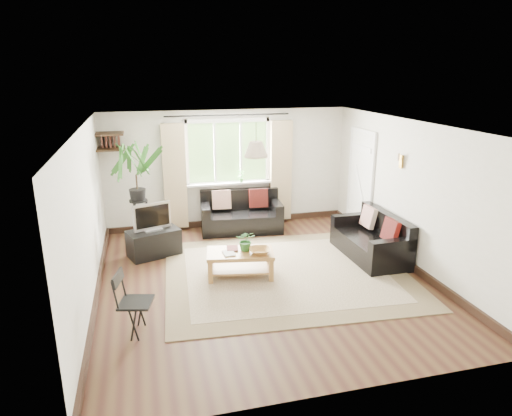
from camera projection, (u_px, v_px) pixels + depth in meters
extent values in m
plane|color=black|center=(262.00, 279.00, 7.19)|extent=(5.50, 5.50, 0.00)
plane|color=white|center=(263.00, 125.00, 6.49)|extent=(5.50, 5.50, 0.00)
cube|color=beige|center=(228.00, 169.00, 9.39)|extent=(5.00, 0.02, 2.40)
cube|color=beige|center=(338.00, 287.00, 4.29)|extent=(5.00, 0.02, 2.40)
cube|color=beige|center=(87.00, 219.00, 6.25)|extent=(0.02, 5.50, 2.40)
cube|color=beige|center=(410.00, 195.00, 7.43)|extent=(0.02, 5.50, 2.40)
cube|color=#C5B599|center=(286.00, 273.00, 7.38)|extent=(4.05, 3.54, 0.02)
cube|color=silver|center=(360.00, 183.00, 9.06)|extent=(0.06, 0.96, 2.06)
imported|color=#296026|center=(246.00, 240.00, 7.15)|extent=(0.36, 0.33, 0.33)
imported|color=#A17137|center=(260.00, 251.00, 7.07)|extent=(0.38, 0.38, 0.08)
imported|color=silver|center=(223.00, 254.00, 7.04)|extent=(0.18, 0.25, 0.02)
imported|color=#592723|center=(227.00, 249.00, 7.24)|extent=(0.21, 0.27, 0.02)
cube|color=black|center=(154.00, 243.00, 8.04)|extent=(0.98, 0.75, 0.47)
imported|color=#2D6023|center=(241.00, 176.00, 9.38)|extent=(0.14, 0.10, 0.27)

